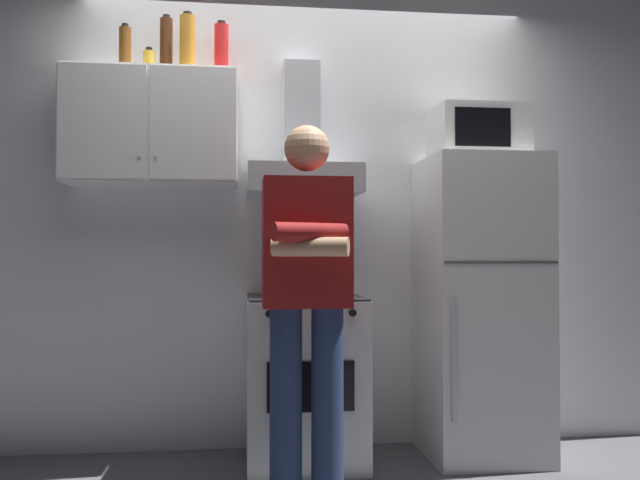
{
  "coord_description": "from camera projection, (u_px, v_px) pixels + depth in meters",
  "views": [
    {
      "loc": [
        -0.39,
        -3.25,
        1.07
      ],
      "look_at": [
        0.0,
        0.0,
        1.15
      ],
      "focal_mm": 37.74,
      "sensor_mm": 36.0,
      "label": 1
    }
  ],
  "objects": [
    {
      "name": "refrigerator",
      "position": [
        480.0,
        306.0,
        3.62
      ],
      "size": [
        0.6,
        0.62,
        1.6
      ],
      "color": "silver",
      "rests_on": "ground_plane"
    },
    {
      "name": "ground_plane",
      "position": [
        320.0,
        478.0,
        3.24
      ],
      "size": [
        7.0,
        7.0,
        0.0
      ],
      "primitive_type": "plane",
      "color": "#4C4C51"
    },
    {
      "name": "stove_oven",
      "position": [
        305.0,
        379.0,
        3.5
      ],
      "size": [
        0.6,
        0.62,
        0.87
      ],
      "color": "silver",
      "rests_on": "ground_plane"
    },
    {
      "name": "upper_cabinet",
      "position": [
        152.0,
        128.0,
        3.56
      ],
      "size": [
        0.9,
        0.37,
        0.6
      ],
      "color": "white"
    },
    {
      "name": "microwave",
      "position": [
        478.0,
        133.0,
        3.66
      ],
      "size": [
        0.48,
        0.37,
        0.28
      ],
      "color": "silver",
      "rests_on": "refrigerator"
    },
    {
      "name": "bottle_rum_dark",
      "position": [
        166.0,
        46.0,
        3.6
      ],
      "size": [
        0.07,
        0.07,
        0.32
      ],
      "color": "#47230F",
      "rests_on": "upper_cabinet"
    },
    {
      "name": "range_hood",
      "position": [
        303.0,
        159.0,
        3.65
      ],
      "size": [
        0.6,
        0.44,
        0.75
      ],
      "color": "#B7BABF"
    },
    {
      "name": "person_standing",
      "position": [
        307.0,
        296.0,
        2.9
      ],
      "size": [
        0.38,
        0.33,
        1.64
      ],
      "color": "navy",
      "rests_on": "ground_plane"
    },
    {
      "name": "back_wall_tiled",
      "position": [
        308.0,
        208.0,
        3.87
      ],
      "size": [
        4.8,
        0.1,
        2.7
      ],
      "primitive_type": "cube",
      "color": "white",
      "rests_on": "ground_plane"
    },
    {
      "name": "bottle_beer_brown",
      "position": [
        125.0,
        49.0,
        3.55
      ],
      "size": [
        0.06,
        0.06,
        0.25
      ],
      "color": "brown",
      "rests_on": "upper_cabinet"
    },
    {
      "name": "bottle_soda_red",
      "position": [
        221.0,
        50.0,
        3.65
      ],
      "size": [
        0.08,
        0.08,
        0.3
      ],
      "color": "red",
      "rests_on": "upper_cabinet"
    },
    {
      "name": "bottle_spice_jar",
      "position": [
        149.0,
        61.0,
        3.56
      ],
      "size": [
        0.06,
        0.06,
        0.13
      ],
      "color": "gold",
      "rests_on": "upper_cabinet"
    },
    {
      "name": "bottle_liquor_amber",
      "position": [
        187.0,
        43.0,
        3.56
      ],
      "size": [
        0.08,
        0.08,
        0.32
      ],
      "color": "#B7721E",
      "rests_on": "upper_cabinet"
    }
  ]
}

